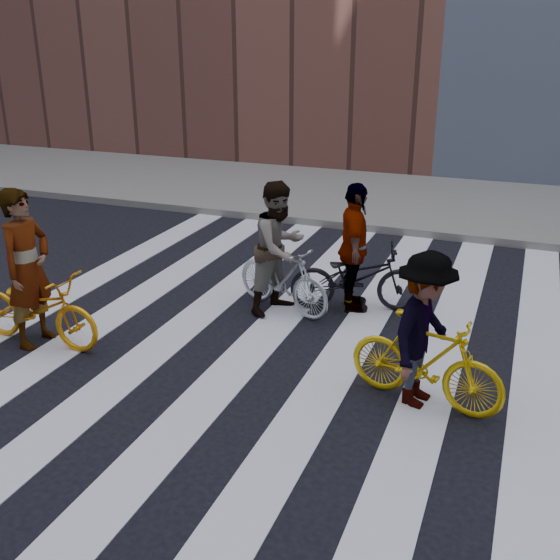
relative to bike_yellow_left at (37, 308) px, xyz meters
The scene contains 11 objects.
ground 3.36m from the bike_yellow_left, 20.87° to the left, with size 100.00×100.00×0.00m, color black.
sidewalk_far 9.23m from the bike_yellow_left, 70.33° to the left, with size 100.00×5.00×0.15m, color gray.
zebra_crosswalk 3.36m from the bike_yellow_left, 20.87° to the left, with size 8.25×10.00×0.01m.
bike_yellow_left is the anchor object (origin of this frame).
bike_silver_mid 3.22m from the bike_yellow_left, 39.71° to the left, with size 0.46×1.63×0.98m, color silver.
bike_yellow_right 4.74m from the bike_yellow_left, ahead, with size 0.47×1.66×1.00m, color yellow.
bike_dark_rear 4.20m from the bike_yellow_left, 35.68° to the left, with size 0.64×1.82×0.96m, color black.
rider_left 0.52m from the bike_yellow_left, behind, with size 0.72×0.47×1.98m, color slate.
rider_mid 3.21m from the bike_yellow_left, 40.28° to the left, with size 0.89×0.70×1.84m, color slate.
rider_right 4.70m from the bike_yellow_left, ahead, with size 1.08×0.62×1.67m, color slate.
rider_rear 4.18m from the bike_yellow_left, 36.08° to the left, with size 1.06×0.44×1.81m, color slate.
Camera 1 is at (2.38, -7.02, 3.69)m, focal length 42.00 mm.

